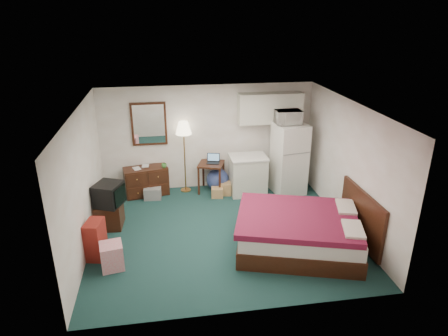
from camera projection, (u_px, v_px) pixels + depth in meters
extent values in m
cube|color=black|center=(222.00, 232.00, 7.88)|extent=(5.00, 4.50, 0.01)
cube|color=beige|center=(222.00, 107.00, 6.95)|extent=(5.00, 4.50, 0.01)
cube|color=beige|center=(208.00, 137.00, 9.48)|extent=(5.00, 0.01, 2.50)
cube|color=beige|center=(248.00, 237.00, 5.36)|extent=(5.00, 0.01, 2.50)
cube|color=beige|center=(83.00, 182.00, 7.05)|extent=(0.01, 4.50, 2.50)
cube|color=beige|center=(349.00, 166.00, 7.78)|extent=(0.01, 4.50, 2.50)
sphere|color=navy|center=(218.00, 180.00, 9.60)|extent=(0.60, 0.60, 0.54)
imported|color=silver|center=(288.00, 116.00, 8.93)|extent=(0.58, 0.33, 0.39)
imported|color=#9A6E4A|center=(133.00, 165.00, 9.08)|extent=(0.16, 0.07, 0.22)
imported|color=#9A6E4A|center=(142.00, 162.00, 9.26)|extent=(0.16, 0.03, 0.21)
imported|color=#458C39|center=(164.00, 165.00, 9.21)|extent=(0.14, 0.11, 0.12)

